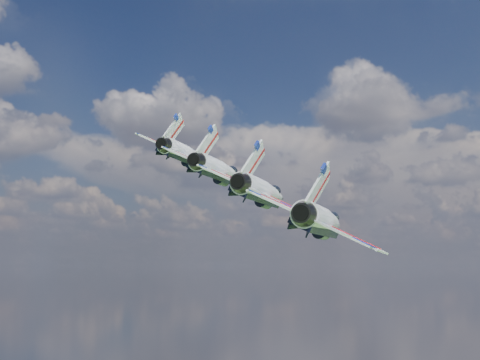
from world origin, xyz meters
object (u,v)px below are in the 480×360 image
at_px(jet_1, 220,170).
at_px(jet_3, 323,220).
at_px(jet_0, 187,154).
at_px(jet_2, 263,191).

relative_size(jet_1, jet_3, 1.00).
bearing_deg(jet_1, jet_3, -47.50).
distance_m(jet_0, jet_1, 11.03).
bearing_deg(jet_3, jet_0, 132.50).
height_order(jet_0, jet_1, jet_0).
xyz_separation_m(jet_0, jet_1, (7.81, -7.02, -3.38)).
xyz_separation_m(jet_1, jet_3, (15.62, -14.05, -6.75)).
distance_m(jet_0, jet_3, 33.10).
bearing_deg(jet_2, jet_1, 132.50).
bearing_deg(jet_2, jet_3, -47.50).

